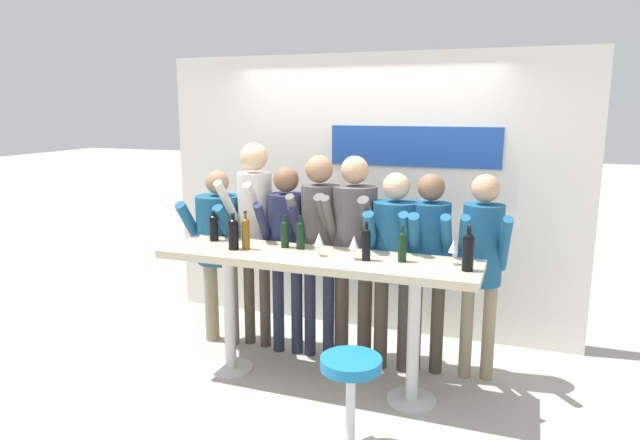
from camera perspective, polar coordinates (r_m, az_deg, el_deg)
name	(u,v)px	position (r m, az deg, el deg)	size (l,w,h in m)	color
ground_plane	(316,384)	(4.64, -0.40, -16.09)	(40.00, 40.00, 0.00)	#B2ADA3
back_wall	(366,194)	(5.45, 4.61, 2.61)	(4.02, 0.12, 2.61)	silver
tasting_table	(316,276)	(4.30, -0.42, -5.57)	(2.42, 0.60, 1.04)	beige
bar_stool	(351,390)	(3.67, 3.09, -16.59)	(0.40, 0.40, 0.63)	silver
person_far_left	(219,239)	(5.16, -10.11, -1.91)	(0.49, 0.55, 1.58)	gray
person_left	(255,219)	(5.00, -6.55, 0.08)	(0.39, 0.55, 1.83)	#473D33
person_center_left	(286,238)	(4.85, -3.37, -1.85)	(0.40, 0.52, 1.64)	#23283D
person_center	(319,232)	(4.74, -0.11, -1.23)	(0.38, 0.52, 1.74)	#23283D
person_center_right	(354,237)	(4.70, 3.37, -1.68)	(0.46, 0.56, 1.74)	#473D33
person_right	(394,251)	(4.57, 7.45, -3.06)	(0.45, 0.55, 1.63)	#473D33
person_far_right	(429,251)	(4.57, 10.81, -3.07)	(0.39, 0.50, 1.63)	#473D33
person_rightmost	(482,254)	(4.54, 15.89, -3.25)	(0.41, 0.53, 1.64)	gray
wine_bottle_0	(402,245)	(4.09, 8.24, -2.53)	(0.06, 0.06, 0.26)	black
wine_bottle_1	(214,227)	(4.76, -10.58, -0.65)	(0.07, 0.07, 0.25)	black
wine_bottle_2	(366,243)	(4.10, 4.65, -2.28)	(0.06, 0.06, 0.29)	black
wine_bottle_3	(285,233)	(4.47, -3.53, -1.28)	(0.06, 0.06, 0.26)	black
wine_bottle_4	(300,234)	(4.42, -1.97, -1.37)	(0.07, 0.07, 0.26)	black
wine_bottle_5	(233,232)	(4.45, -8.66, -1.24)	(0.08, 0.08, 0.29)	black
wine_bottle_6	(468,250)	(3.95, 14.61, -2.91)	(0.08, 0.08, 0.31)	black
wine_bottle_7	(246,232)	(4.44, -7.44, -1.21)	(0.06, 0.06, 0.30)	brown
wine_glass_0	(319,239)	(4.20, -0.10, -1.96)	(0.07, 0.07, 0.18)	silver
wine_glass_1	(453,247)	(4.09, 13.20, -2.66)	(0.07, 0.07, 0.18)	silver
wine_glass_2	(354,243)	(4.12, 3.42, -2.27)	(0.07, 0.07, 0.18)	silver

